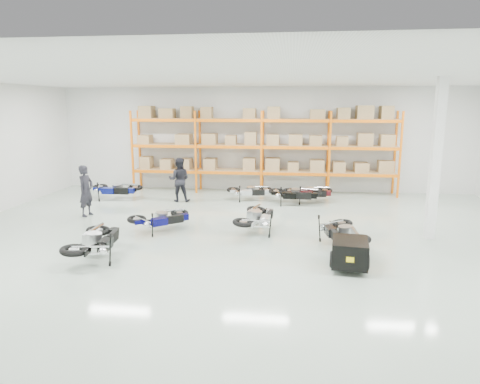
# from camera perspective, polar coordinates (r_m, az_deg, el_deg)

# --- Properties ---
(room) EXTENTS (18.00, 18.00, 18.00)m
(room) POSITION_cam_1_polar(r_m,az_deg,el_deg) (11.93, 0.85, 4.35)
(room) COLOR #A5B8A9
(room) RESTS_ON ground
(pallet_rack) EXTENTS (11.28, 0.98, 3.62)m
(pallet_rack) POSITION_cam_1_polar(r_m,az_deg,el_deg) (18.33, 2.98, 6.89)
(pallet_rack) COLOR orange
(pallet_rack) RESTS_ON ground
(structural_column) EXTENTS (0.25, 0.25, 4.50)m
(structural_column) POSITION_cam_1_polar(r_m,az_deg,el_deg) (12.99, 24.63, 3.89)
(structural_column) COLOR white
(structural_column) RESTS_ON ground
(moto_blue_centre) EXTENTS (1.81, 1.69, 1.08)m
(moto_blue_centre) POSITION_cam_1_polar(r_m,az_deg,el_deg) (13.06, -10.46, -3.00)
(moto_blue_centre) COLOR #070748
(moto_blue_centre) RESTS_ON ground
(moto_silver_left) EXTENTS (1.20, 1.97, 1.19)m
(moto_silver_left) POSITION_cam_1_polar(r_m,az_deg,el_deg) (12.79, 2.35, -2.86)
(moto_silver_left) COLOR #AAADB1
(moto_silver_left) RESTS_ON ground
(moto_black_far_left) EXTENTS (1.09, 1.96, 1.22)m
(moto_black_far_left) POSITION_cam_1_polar(r_m,az_deg,el_deg) (11.16, -18.65, -5.57)
(moto_black_far_left) COLOR black
(moto_black_far_left) RESTS_ON ground
(moto_touring_right) EXTENTS (1.17, 1.89, 1.14)m
(moto_touring_right) POSITION_cam_1_polar(r_m,az_deg,el_deg) (11.72, 13.46, -4.65)
(moto_touring_right) COLOR black
(moto_touring_right) RESTS_ON ground
(trailer) EXTENTS (0.90, 1.71, 0.70)m
(trailer) POSITION_cam_1_polar(r_m,az_deg,el_deg) (10.25, 14.43, -7.82)
(trailer) COLOR black
(trailer) RESTS_ON ground
(moto_back_a) EXTENTS (1.78, 0.89, 1.15)m
(moto_back_a) POSITION_cam_1_polar(r_m,az_deg,el_deg) (17.85, -16.30, 0.76)
(moto_back_a) COLOR navy
(moto_back_a) RESTS_ON ground
(moto_back_b) EXTENTS (1.68, 1.06, 1.01)m
(moto_back_b) POSITION_cam_1_polar(r_m,az_deg,el_deg) (17.01, 1.32, 0.48)
(moto_back_b) COLOR #B8BDC3
(moto_back_b) RESTS_ON ground
(moto_back_c) EXTENTS (1.79, 0.96, 1.13)m
(moto_back_c) POSITION_cam_1_polar(r_m,az_deg,el_deg) (16.40, 7.32, 0.18)
(moto_back_c) COLOR black
(moto_back_c) RESTS_ON ground
(moto_back_d) EXTENTS (1.83, 1.18, 1.09)m
(moto_back_d) POSITION_cam_1_polar(r_m,az_deg,el_deg) (16.83, 9.20, 0.35)
(moto_back_d) COLOR #400C13
(moto_back_d) RESTS_ON ground
(person_left) EXTENTS (0.53, 0.71, 1.74)m
(person_left) POSITION_cam_1_polar(r_m,az_deg,el_deg) (15.47, -19.84, 0.16)
(person_left) COLOR #222129
(person_left) RESTS_ON ground
(person_back) EXTENTS (0.89, 0.72, 1.73)m
(person_back) POSITION_cam_1_polar(r_m,az_deg,el_deg) (16.91, -8.10, 1.64)
(person_back) COLOR black
(person_back) RESTS_ON ground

